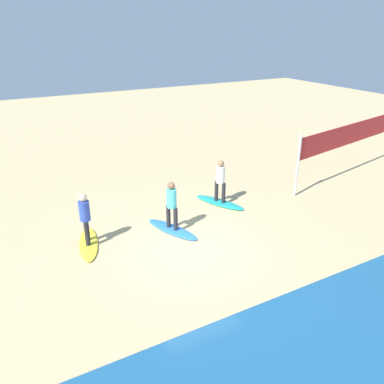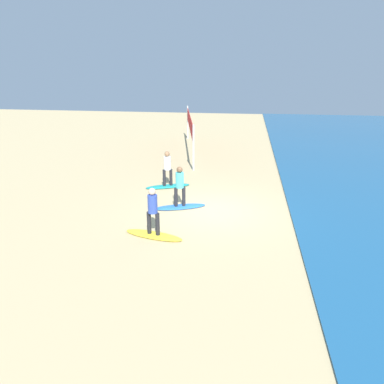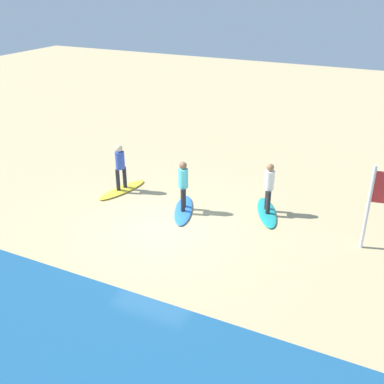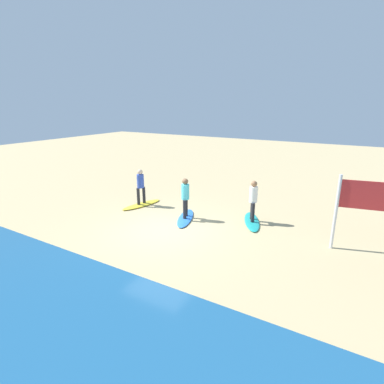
{
  "view_description": "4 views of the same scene",
  "coord_description": "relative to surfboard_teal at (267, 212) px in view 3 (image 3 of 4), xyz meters",
  "views": [
    {
      "loc": [
        4.64,
        8.77,
        6.28
      ],
      "look_at": [
        -1.01,
        -1.64,
        1.1
      ],
      "focal_mm": 36.06,
      "sensor_mm": 36.0,
      "label": 1
    },
    {
      "loc": [
        13.4,
        1.11,
        5.54
      ],
      "look_at": [
        0.24,
        -0.82,
        0.83
      ],
      "focal_mm": 34.11,
      "sensor_mm": 36.0,
      "label": 2
    },
    {
      "loc": [
        -6.07,
        10.34,
        6.97
      ],
      "look_at": [
        -0.87,
        -0.45,
        1.24
      ],
      "focal_mm": 42.48,
      "sensor_mm": 36.0,
      "label": 3
    },
    {
      "loc": [
        -6.19,
        8.51,
        4.61
      ],
      "look_at": [
        -0.43,
        -1.37,
        1.22
      ],
      "focal_mm": 28.07,
      "sensor_mm": 36.0,
      "label": 4
    }
  ],
  "objects": [
    {
      "name": "ground_plane",
      "position": [
        2.62,
        2.39,
        -0.04
      ],
      "size": [
        60.0,
        60.0,
        0.0
      ],
      "primitive_type": "plane",
      "color": "tan"
    },
    {
      "name": "surfer_teal",
      "position": [
        0.0,
        0.0,
        0.99
      ],
      "size": [
        0.32,
        0.43,
        1.64
      ],
      "color": "#232328",
      "rests_on": "surfboard_teal"
    },
    {
      "name": "surfer_blue",
      "position": [
        2.5,
        1.03,
        0.99
      ],
      "size": [
        0.32,
        0.44,
        1.64
      ],
      "color": "#232328",
      "rests_on": "surfboard_blue"
    },
    {
      "name": "surfer_yellow",
      "position": [
        5.17,
        0.6,
        0.99
      ],
      "size": [
        0.32,
        0.45,
        1.64
      ],
      "color": "#232328",
      "rests_on": "surfboard_yellow"
    },
    {
      "name": "surfboard_teal",
      "position": [
        0.0,
        0.0,
        0.0
      ],
      "size": [
        1.37,
        2.14,
        0.09
      ],
      "primitive_type": "ellipsoid",
      "rotation": [
        0.0,
        0.0,
        1.99
      ],
      "color": "teal",
      "rests_on": "ground"
    },
    {
      "name": "surfboard_yellow",
      "position": [
        5.17,
        0.6,
        0.0
      ],
      "size": [
        1.04,
        2.17,
        0.09
      ],
      "primitive_type": "ellipsoid",
      "rotation": [
        0.0,
        0.0,
        1.33
      ],
      "color": "yellow",
      "rests_on": "ground"
    },
    {
      "name": "surfboard_blue",
      "position": [
        2.5,
        1.03,
        0.0
      ],
      "size": [
        1.28,
        2.16,
        0.09
      ],
      "primitive_type": "ellipsoid",
      "rotation": [
        0.0,
        0.0,
        1.94
      ],
      "color": "blue",
      "rests_on": "ground"
    }
  ]
}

